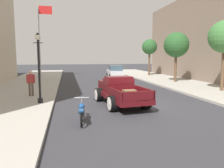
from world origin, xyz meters
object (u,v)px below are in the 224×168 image
at_px(flagpole, 41,32).
at_px(pedestrian_sidewalk_left, 31,82).
at_px(motorcycle_parked, 82,111).
at_px(street_tree_second, 176,45).
at_px(car_background_white, 115,72).
at_px(street_lamp_near, 39,62).
at_px(hotrod_truck_maroon, 119,91).
at_px(street_tree_third, 150,47).

bearing_deg(flagpole, pedestrian_sidewalk_left, -86.94).
xyz_separation_m(motorcycle_parked, street_tree_second, (10.34, 11.78, 3.43)).
xyz_separation_m(car_background_white, street_tree_second, (4.97, -6.13, 3.11)).
distance_m(car_background_white, street_lamp_near, 16.20).
bearing_deg(motorcycle_parked, car_background_white, 73.29).
relative_size(hotrod_truck_maroon, flagpole, 0.55).
bearing_deg(street_tree_third, pedestrian_sidewalk_left, -134.10).
xyz_separation_m(pedestrian_sidewalk_left, street_tree_third, (13.50, 13.94, 2.92)).
bearing_deg(street_lamp_near, street_tree_second, 33.39).
bearing_deg(pedestrian_sidewalk_left, street_lamp_near, -70.56).
xyz_separation_m(motorcycle_parked, pedestrian_sidewalk_left, (-2.88, 5.95, 0.64)).
bearing_deg(pedestrian_sidewalk_left, street_tree_second, 23.78).
relative_size(hotrod_truck_maroon, pedestrian_sidewalk_left, 3.07).
relative_size(flagpole, street_tree_third, 1.85).
xyz_separation_m(motorcycle_parked, car_background_white, (5.38, 17.91, 0.33)).
bearing_deg(street_tree_second, car_background_white, 129.01).
bearing_deg(car_background_white, street_lamp_near, -117.47).
relative_size(motorcycle_parked, pedestrian_sidewalk_left, 1.28).
bearing_deg(hotrod_truck_maroon, flagpole, 109.03).
distance_m(hotrod_truck_maroon, pedestrian_sidewalk_left, 5.94).
height_order(hotrod_truck_maroon, street_tree_third, street_tree_third).
height_order(street_lamp_near, street_tree_third, street_tree_third).
xyz_separation_m(car_background_white, street_lamp_near, (-7.43, -14.30, 1.62)).
distance_m(car_background_white, street_tree_third, 6.47).
bearing_deg(street_tree_third, hotrod_truck_maroon, -116.31).
height_order(car_background_white, street_tree_second, street_tree_second).
height_order(street_lamp_near, street_tree_second, street_tree_second).
bearing_deg(motorcycle_parked, flagpole, 100.14).
height_order(street_tree_second, street_tree_third, street_tree_second).
distance_m(car_background_white, street_tree_second, 8.48).
distance_m(pedestrian_sidewalk_left, flagpole, 15.27).
height_order(flagpole, street_tree_second, flagpole).
relative_size(motorcycle_parked, street_lamp_near, 0.55).
xyz_separation_m(street_lamp_near, street_tree_third, (12.68, 16.28, 1.62)).
bearing_deg(pedestrian_sidewalk_left, motorcycle_parked, -64.14).
bearing_deg(street_tree_third, flagpole, 177.68).
bearing_deg(street_tree_third, motorcycle_parked, -118.11).
relative_size(car_background_white, pedestrian_sidewalk_left, 2.67).
bearing_deg(street_tree_second, street_lamp_near, -146.61).
xyz_separation_m(hotrod_truck_maroon, motorcycle_parked, (-2.33, -3.11, -0.31)).
bearing_deg(car_background_white, street_tree_third, 20.67).
distance_m(hotrod_truck_maroon, street_lamp_near, 4.70).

